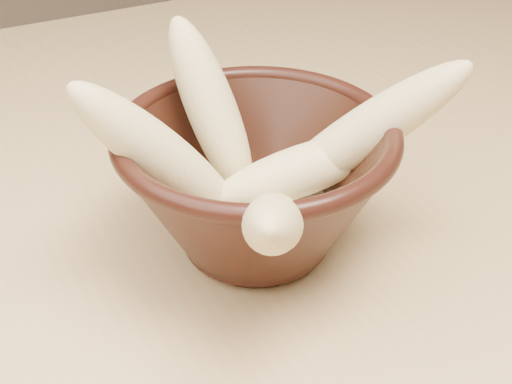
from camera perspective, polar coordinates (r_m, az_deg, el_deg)
table at (r=0.58m, az=-4.72°, el=-6.72°), size 1.20×0.80×0.75m
bowl at (r=0.45m, az=-0.00°, el=0.87°), size 0.18×0.18×0.10m
milk_puddle at (r=0.46m, az=-0.00°, el=-1.57°), size 0.10×0.10×0.01m
banana_upright at (r=0.46m, az=-3.59°, el=6.70°), size 0.06×0.10×0.12m
banana_left at (r=0.42m, az=-7.72°, el=2.92°), size 0.12×0.06×0.12m
banana_right at (r=0.45m, az=8.67°, el=4.68°), size 0.14×0.09×0.12m
banana_across at (r=0.45m, az=3.66°, el=1.73°), size 0.13×0.04×0.05m
banana_front at (r=0.38m, az=1.41°, el=-2.50°), size 0.10×0.13×0.11m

